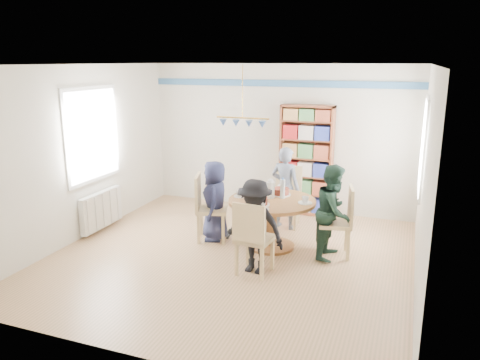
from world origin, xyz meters
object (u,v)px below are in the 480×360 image
at_px(bookshelf, 306,161).
at_px(chair_near, 252,235).
at_px(chair_left, 206,205).
at_px(chair_far, 287,193).
at_px(person_near, 255,227).
at_px(person_left, 215,201).
at_px(radiator, 102,210).
at_px(person_far, 285,188).
at_px(chair_right, 341,218).
at_px(dining_table, 272,212).
at_px(person_right, 334,212).

bearing_deg(bookshelf, chair_near, -91.55).
distance_m(chair_left, bookshelf, 2.21).
xyz_separation_m(chair_far, person_near, (0.07, -1.96, 0.08)).
distance_m(chair_far, person_left, 1.38).
height_order(radiator, chair_far, chair_far).
bearing_deg(chair_near, person_far, 92.20).
distance_m(chair_left, chair_far, 1.51).
bearing_deg(chair_right, person_near, -136.27).
height_order(chair_left, chair_near, chair_left).
distance_m(person_left, person_far, 1.26).
distance_m(radiator, dining_table, 2.88).
bearing_deg(radiator, person_near, -12.37).
bearing_deg(person_left, person_near, 27.58).
bearing_deg(person_right, chair_far, 45.92).
distance_m(chair_far, person_right, 1.46).
xyz_separation_m(chair_left, bookshelf, (1.16, 1.84, 0.40)).
bearing_deg(chair_right, chair_far, 136.27).
bearing_deg(dining_table, radiator, -174.75).
relative_size(radiator, person_left, 0.79).
xyz_separation_m(chair_far, chair_near, (0.07, -2.07, -0.00)).
height_order(chair_left, person_left, person_left).
xyz_separation_m(dining_table, bookshelf, (0.11, 1.78, 0.43)).
bearing_deg(chair_near, chair_left, 138.99).
bearing_deg(person_right, person_far, 50.45).
xyz_separation_m(person_left, bookshelf, (1.04, 1.77, 0.35)).
bearing_deg(dining_table, chair_near, -88.05).
distance_m(person_left, person_right, 1.85).
bearing_deg(person_right, chair_near, 142.42).
xyz_separation_m(radiator, person_left, (1.94, 0.27, 0.28)).
bearing_deg(person_right, person_near, 139.05).
height_order(chair_right, person_left, person_left).
height_order(dining_table, person_left, person_left).
height_order(chair_far, person_near, person_near).
height_order(person_right, person_near, person_right).
relative_size(person_left, person_near, 0.99).
height_order(radiator, dining_table, dining_table).
xyz_separation_m(chair_right, chair_near, (-0.99, -1.05, -0.01)).
bearing_deg(chair_left, chair_near, -41.01).
xyz_separation_m(dining_table, person_near, (0.03, -0.90, 0.08)).
height_order(dining_table, person_right, person_right).
xyz_separation_m(chair_right, person_left, (-1.95, -0.04, 0.07)).
bearing_deg(person_near, dining_table, 99.73).
relative_size(chair_right, chair_near, 1.02).
bearing_deg(person_left, person_far, 116.08).
bearing_deg(bookshelf, person_far, -99.63).
distance_m(chair_near, bookshelf, 2.82).
xyz_separation_m(dining_table, person_right, (0.92, -0.04, 0.12)).
bearing_deg(chair_far, person_far, -89.54).
height_order(dining_table, person_far, person_far).
bearing_deg(chair_far, chair_near, -87.94).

